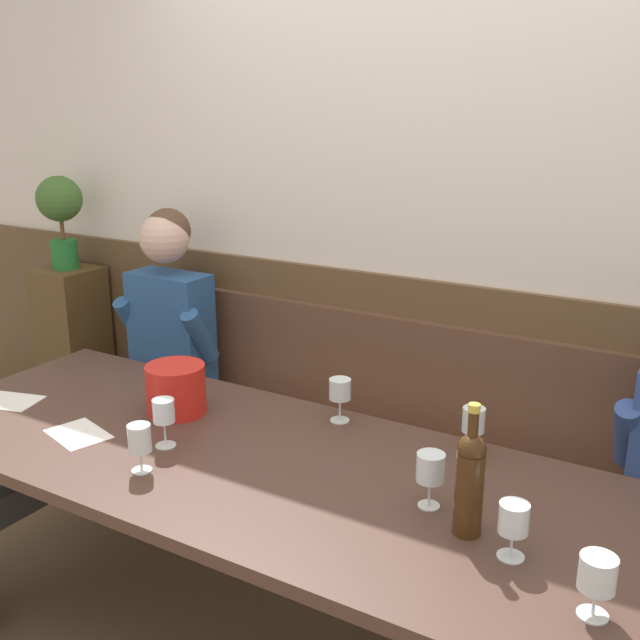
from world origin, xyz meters
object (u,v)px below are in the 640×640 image
at_px(dining_table, 282,485).
at_px(wine_glass_center_rear, 473,422).
at_px(wine_bottle_green_tall, 470,480).
at_px(wine_glass_by_bottle, 514,520).
at_px(wine_glass_center_front, 164,414).
at_px(potted_plant, 60,209).
at_px(wine_glass_mid_left, 340,391).
at_px(wine_glass_near_bucket, 430,470).
at_px(wall_bench, 386,489).
at_px(ice_bucket, 176,389).
at_px(person_center_left_seat, 110,386).
at_px(wine_glass_mid_right, 140,441).
at_px(wine_glass_right_end, 597,575).

xyz_separation_m(dining_table, wine_glass_center_rear, (0.46, 0.37, 0.17)).
bearing_deg(wine_bottle_green_tall, dining_table, 174.55).
height_order(wine_glass_by_bottle, wine_glass_center_front, wine_glass_center_front).
distance_m(wine_bottle_green_tall, potted_plant, 2.56).
xyz_separation_m(wine_glass_center_rear, wine_glass_mid_left, (-0.47, 0.00, 0.00)).
distance_m(wine_glass_near_bucket, potted_plant, 2.42).
height_order(wall_bench, ice_bucket, wall_bench).
height_order(person_center_left_seat, wine_glass_near_bucket, person_center_left_seat).
height_order(person_center_left_seat, wine_glass_mid_left, person_center_left_seat).
bearing_deg(wine_glass_center_rear, wine_glass_center_front, -152.10).
relative_size(wine_glass_mid_right, wine_glass_right_end, 1.03).
bearing_deg(wine_bottle_green_tall, person_center_left_seat, 166.57).
xyz_separation_m(wine_glass_near_bucket, wine_glass_right_end, (0.47, -0.23, -0.01)).
bearing_deg(potted_plant, ice_bucket, -26.79).
bearing_deg(wine_glass_near_bucket, ice_bucket, 172.53).
bearing_deg(potted_plant, wine_glass_center_rear, -10.29).
distance_m(wine_glass_center_rear, wine_glass_mid_left, 0.47).
xyz_separation_m(dining_table, wine_glass_mid_right, (-0.33, -0.24, 0.16)).
height_order(wall_bench, person_center_left_seat, person_center_left_seat).
xyz_separation_m(wine_glass_mid_left, wine_glass_center_front, (-0.38, -0.45, 0.00)).
bearing_deg(wine_glass_near_bucket, wine_bottle_green_tall, -27.70).
bearing_deg(wine_glass_mid_left, potted_plant, 167.10).
xyz_separation_m(ice_bucket, wine_glass_center_front, (0.15, -0.22, 0.02)).
distance_m(wall_bench, wine_glass_mid_left, 0.66).
height_order(wine_glass_center_rear, wine_glass_near_bucket, wine_glass_near_bucket).
height_order(wine_glass_right_end, potted_plant, potted_plant).
xyz_separation_m(dining_table, potted_plant, (-1.79, 0.78, 0.60)).
bearing_deg(person_center_left_seat, wine_glass_mid_left, 1.46).
relative_size(wine_glass_near_bucket, wine_glass_mid_left, 1.03).
bearing_deg(wine_glass_mid_left, wall_bench, 88.91).
height_order(wine_glass_mid_right, wine_glass_mid_left, wine_glass_mid_left).
xyz_separation_m(ice_bucket, wine_glass_center_rear, (0.99, 0.23, 0.02)).
relative_size(ice_bucket, wine_glass_center_rear, 1.37).
relative_size(person_center_left_seat, wine_glass_center_front, 8.72).
bearing_deg(wine_glass_near_bucket, dining_table, -178.60).
bearing_deg(wine_glass_center_rear, wine_glass_by_bottle, -60.62).
xyz_separation_m(person_center_left_seat, wine_glass_center_rear, (1.53, 0.03, 0.18)).
xyz_separation_m(wine_glass_center_rear, wine_glass_near_bucket, (0.01, -0.36, 0.01)).
relative_size(dining_table, person_center_left_seat, 1.95).
distance_m(wine_bottle_green_tall, wine_glass_by_bottle, 0.14).
height_order(wall_bench, dining_table, wall_bench).
relative_size(wine_glass_mid_right, wine_glass_center_front, 0.93).
bearing_deg(wine_glass_mid_right, wall_bench, 71.17).
xyz_separation_m(dining_table, wine_bottle_green_tall, (0.60, -0.06, 0.21)).
bearing_deg(wine_glass_center_front, potted_plant, 148.64).
height_order(wine_glass_by_bottle, wine_glass_right_end, same).
relative_size(wine_glass_by_bottle, wine_glass_right_end, 1.00).
height_order(wall_bench, wine_glass_near_bucket, wall_bench).
height_order(wine_bottle_green_tall, wine_glass_by_bottle, wine_bottle_green_tall).
bearing_deg(wine_glass_mid_right, potted_plant, 145.08).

